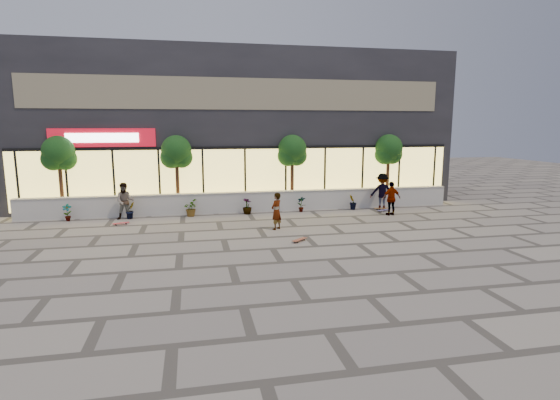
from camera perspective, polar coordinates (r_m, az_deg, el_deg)
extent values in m
plane|color=gray|center=(15.82, -0.98, -6.39)|extent=(80.00, 80.00, 0.00)
cube|color=beige|center=(22.47, -4.24, -0.30)|extent=(22.00, 0.35, 1.00)
cube|color=#B2AFA8|center=(22.38, -4.25, 1.02)|extent=(22.00, 0.42, 0.04)
cube|color=black|center=(27.59, -5.80, 9.36)|extent=(24.00, 9.00, 8.50)
cube|color=#FFDF66|center=(23.26, -4.58, 3.03)|extent=(23.04, 0.05, 3.00)
cube|color=black|center=(23.10, -4.62, 6.84)|extent=(23.04, 0.08, 0.15)
cube|color=#B60D1C|center=(23.28, -22.16, 7.54)|extent=(5.00, 0.10, 0.90)
cube|color=white|center=(23.21, -22.19, 7.54)|extent=(3.40, 0.06, 0.45)
cube|color=brown|center=(23.16, -4.73, 13.66)|extent=(21.60, 0.05, 1.60)
imported|color=#113713|center=(22.52, -26.04, -1.49)|extent=(0.43, 0.29, 0.81)
imported|color=#113713|center=(21.97, -18.96, -1.28)|extent=(0.57, 0.57, 0.81)
imported|color=#113713|center=(21.77, -11.64, -1.04)|extent=(0.68, 0.77, 0.81)
imported|color=#113713|center=(21.93, -4.31, -0.79)|extent=(0.64, 0.64, 0.81)
imported|color=#113713|center=(22.44, 2.80, -0.54)|extent=(0.46, 0.35, 0.81)
imported|color=#113713|center=(23.28, 9.49, -0.29)|extent=(0.55, 0.57, 0.81)
cylinder|color=#482A19|center=(23.66, -26.68, 1.95)|extent=(0.18, 0.18, 3.24)
sphere|color=#113713|center=(23.53, -26.97, 5.68)|extent=(1.50, 1.50, 1.50)
sphere|color=#113713|center=(23.57, -27.52, 4.76)|extent=(1.10, 1.10, 1.10)
sphere|color=#113713|center=(23.54, -26.28, 4.85)|extent=(1.10, 1.10, 1.10)
cylinder|color=#482A19|center=(22.83, -13.25, 2.48)|extent=(0.18, 0.18, 3.24)
sphere|color=#113713|center=(22.70, -13.40, 6.35)|extent=(1.50, 1.50, 1.50)
sphere|color=#113713|center=(22.68, -14.00, 5.42)|extent=(1.10, 1.10, 1.10)
sphere|color=#113713|center=(22.77, -12.73, 5.48)|extent=(1.10, 1.10, 1.10)
cylinder|color=#482A19|center=(23.42, 1.60, 2.90)|extent=(0.18, 0.18, 3.24)
sphere|color=#113713|center=(23.29, 1.61, 6.69)|extent=(1.50, 1.50, 1.50)
sphere|color=#113713|center=(23.21, 1.03, 5.79)|extent=(1.10, 1.10, 1.10)
sphere|color=#113713|center=(23.42, 2.18, 5.82)|extent=(1.10, 1.10, 1.10)
cylinder|color=#482A19|center=(25.23, 13.88, 3.11)|extent=(0.18, 0.18, 3.24)
sphere|color=#113713|center=(25.11, 14.02, 6.62)|extent=(1.50, 1.50, 1.50)
sphere|color=#113713|center=(24.98, 13.51, 5.80)|extent=(1.10, 1.10, 1.10)
sphere|color=#113713|center=(25.28, 14.45, 5.81)|extent=(1.10, 1.10, 1.10)
imported|color=white|center=(18.55, -0.47, -1.48)|extent=(0.68, 0.67, 1.58)
imported|color=#9C8365|center=(21.77, -19.58, -0.15)|extent=(0.89, 0.72, 1.75)
imported|color=silver|center=(22.19, 14.35, 0.19)|extent=(1.03, 0.52, 1.68)
imported|color=maroon|center=(23.66, 13.19, 1.10)|extent=(1.36, 0.97, 1.91)
cube|color=brown|center=(16.78, 2.56, -5.16)|extent=(0.71, 0.65, 0.02)
cylinder|color=black|center=(17.02, 2.83, -5.15)|extent=(0.06, 0.06, 0.06)
cylinder|color=black|center=(16.95, 3.21, -5.22)|extent=(0.06, 0.06, 0.06)
cylinder|color=black|center=(16.65, 1.90, -5.48)|extent=(0.06, 0.06, 0.06)
cylinder|color=black|center=(16.57, 2.29, -5.55)|extent=(0.06, 0.06, 0.06)
cube|color=red|center=(20.82, -20.06, -2.84)|extent=(0.73, 0.41, 0.02)
cylinder|color=black|center=(20.93, -19.50, -2.89)|extent=(0.06, 0.04, 0.05)
cylinder|color=black|center=(20.81, -19.43, -2.96)|extent=(0.06, 0.04, 0.05)
cylinder|color=black|center=(20.86, -20.68, -3.01)|extent=(0.06, 0.04, 0.05)
cylinder|color=black|center=(20.73, -20.62, -3.08)|extent=(0.06, 0.04, 0.05)
cube|color=olive|center=(23.65, 13.12, -1.04)|extent=(0.79, 0.31, 0.02)
cylinder|color=black|center=(23.79, 13.62, -1.14)|extent=(0.06, 0.04, 0.05)
cylinder|color=black|center=(23.66, 13.71, -1.20)|extent=(0.06, 0.04, 0.05)
cylinder|color=black|center=(23.67, 12.52, -1.15)|extent=(0.06, 0.04, 0.05)
cylinder|color=black|center=(23.54, 12.61, -1.22)|extent=(0.06, 0.04, 0.05)
cube|color=#45437B|center=(23.14, 13.31, -1.29)|extent=(0.75, 0.48, 0.02)
cylinder|color=black|center=(23.37, 13.55, -1.33)|extent=(0.06, 0.05, 0.05)
cylinder|color=black|center=(23.28, 13.80, -1.38)|extent=(0.06, 0.05, 0.05)
cylinder|color=black|center=(23.03, 12.81, -1.47)|extent=(0.06, 0.05, 0.05)
cylinder|color=black|center=(22.94, 13.06, -1.52)|extent=(0.06, 0.05, 0.05)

